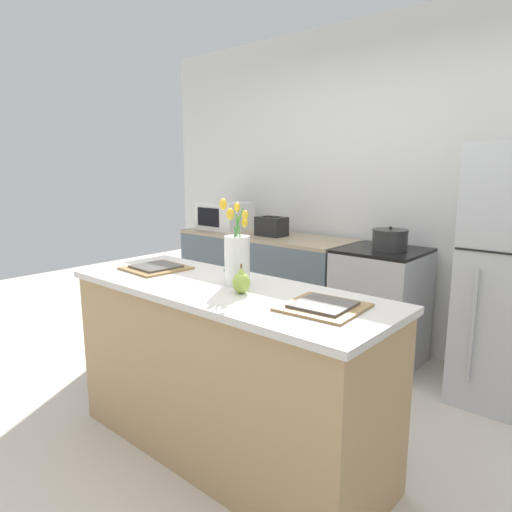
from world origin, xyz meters
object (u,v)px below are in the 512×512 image
at_px(stove_range, 380,307).
at_px(flower_vase, 237,257).
at_px(plate_setting_right, 323,306).
at_px(pear_figurine, 241,282).
at_px(cooking_pot, 390,239).
at_px(microwave, 225,216).
at_px(plate_setting_left, 156,268).
at_px(toaster, 272,226).

distance_m(stove_range, flower_vase, 1.65).
height_order(flower_vase, plate_setting_right, flower_vase).
distance_m(flower_vase, pear_figurine, 0.19).
relative_size(cooking_pot, microwave, 0.55).
bearing_deg(plate_setting_right, plate_setting_left, 180.00).
xyz_separation_m(pear_figurine, plate_setting_left, (-0.74, 0.05, -0.05)).
relative_size(flower_vase, toaster, 1.58).
bearing_deg(stove_range, plate_setting_right, -73.03).
distance_m(cooking_pot, microwave, 1.72).
xyz_separation_m(stove_range, plate_setting_left, (-0.68, -1.58, 0.48)).
height_order(plate_setting_right, microwave, microwave).
bearing_deg(flower_vase, plate_setting_left, -174.92).
relative_size(stove_range, plate_setting_right, 2.60).
bearing_deg(microwave, cooking_pot, 0.42).
xyz_separation_m(flower_vase, toaster, (-0.99, 1.50, -0.07)).
height_order(pear_figurine, toaster, toaster).
bearing_deg(pear_figurine, cooking_pot, 90.31).
relative_size(stove_range, plate_setting_left, 2.60).
distance_m(stove_range, plate_setting_left, 1.79).
relative_size(plate_setting_left, cooking_pot, 1.32).
relative_size(pear_figurine, cooking_pot, 0.54).
distance_m(pear_figurine, microwave, 2.38).
bearing_deg(plate_setting_left, toaster, 103.76).
bearing_deg(pear_figurine, plate_setting_left, 176.07).
bearing_deg(toaster, stove_range, 1.42).
height_order(flower_vase, plate_setting_left, flower_vase).
xyz_separation_m(plate_setting_right, cooking_pot, (-0.44, 1.59, 0.05)).
bearing_deg(microwave, stove_range, 0.02).
distance_m(stove_range, toaster, 1.19).
relative_size(flower_vase, plate_setting_left, 1.27).
xyz_separation_m(plate_setting_right, microwave, (-2.16, 1.58, 0.11)).
bearing_deg(toaster, plate_setting_left, -76.24).
distance_m(pear_figurine, plate_setting_left, 0.74).
height_order(plate_setting_right, toaster, toaster).
distance_m(flower_vase, toaster, 1.80).
relative_size(pear_figurine, toaster, 0.51).
bearing_deg(stove_range, flower_vase, -92.77).
relative_size(toaster, cooking_pot, 1.06).
height_order(stove_range, plate_setting_left, plate_setting_left).
bearing_deg(flower_vase, plate_setting_right, -5.56).
bearing_deg(stove_range, plate_setting_left, -113.35).
bearing_deg(stove_range, pear_figurine, -88.15).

